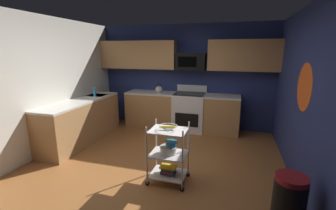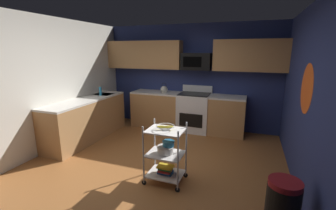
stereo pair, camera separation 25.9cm
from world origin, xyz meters
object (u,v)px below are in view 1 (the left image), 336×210
Objects in this scene: mixing_bowl_small at (171,143)px; kettle at (159,89)px; microwave at (191,62)px; trash_can at (288,204)px; dish_soap_bottle at (95,92)px; mixing_bowl_large at (168,150)px; book_stack at (168,170)px; rolling_cart at (168,154)px; oven_range at (189,111)px; fruit_bowl at (168,127)px.

mixing_bowl_small is 2.60m from kettle.
microwave reaches higher than trash_can.
dish_soap_bottle is (-1.27, -0.91, 0.02)m from kettle.
mixing_bowl_large is at bearing 159.82° from trash_can.
mixing_bowl_small is 0.74× the size of book_stack.
microwave is 3.76m from trash_can.
dish_soap_bottle is (-2.23, 1.50, 0.57)m from rolling_cart.
oven_range is at bearing -89.74° from microwave.
rolling_cart is 1.39× the size of trash_can.
kettle is (-0.80, -0.11, -0.70)m from microwave.
mixing_bowl_large is 0.33m from book_stack.
microwave reaches higher than kettle.
fruit_bowl is at bearing -148.27° from mixing_bowl_small.
dish_soap_bottle is at bearing 146.10° from mixing_bowl_large.
oven_range is 1.20× the size of rolling_cart.
microwave is 0.77× the size of rolling_cart.
microwave reaches higher than rolling_cart.
kettle reaches higher than book_stack.
oven_range is 4.37× the size of mixing_bowl_large.
fruit_bowl is 0.41× the size of trash_can.
dish_soap_bottle reaches higher than trash_can.
fruit_bowl is 1.03× the size of kettle.
kettle is (-0.96, 2.40, 0.12)m from fruit_bowl.
book_stack is at bearing -148.27° from mixing_bowl_small.
dish_soap_bottle is (-2.23, 1.50, 0.14)m from fruit_bowl.
dish_soap_bottle is 0.30× the size of trash_can.
mixing_bowl_large is at bearing -33.90° from dish_soap_bottle.
trash_can is at bearing -50.00° from kettle.
kettle reaches higher than dish_soap_bottle.
book_stack is at bearing 159.81° from trash_can.
rolling_cart is 0.26m from book_stack.
rolling_cart is 2.74m from dish_soap_bottle.
kettle reaches higher than oven_range.
fruit_bowl reaches higher than mixing_bowl_large.
microwave is at bearing 118.79° from trash_can.
rolling_cart is at bearing 90.00° from fruit_bowl.
mixing_bowl_large is 0.38× the size of trash_can.
book_stack is (0.00, -0.00, -0.33)m from mixing_bowl_large.
fruit_bowl is at bearing 90.00° from book_stack.
microwave is 2.78m from mixing_bowl_large.
microwave is at bearing 93.58° from book_stack.
rolling_cart is 0.07m from mixing_bowl_large.
kettle reaches higher than mixing_bowl_large.
mixing_bowl_large is 1.26× the size of dish_soap_bottle.
fruit_bowl is 2.59m from kettle.
kettle is (-0.80, -0.00, 0.52)m from oven_range.
fruit_bowl is 1.72m from trash_can.
microwave is 2.65× the size of kettle.
rolling_cart reaches higher than mixing_bowl_large.
microwave is 2.93m from book_stack.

